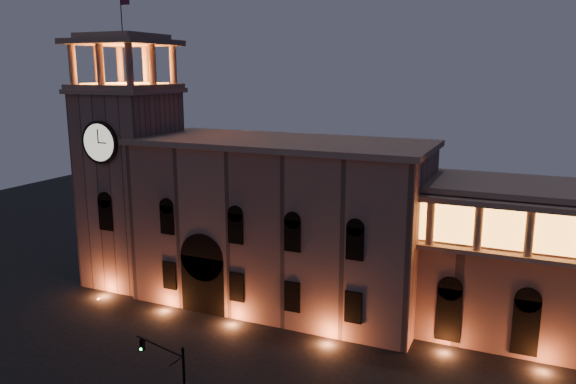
# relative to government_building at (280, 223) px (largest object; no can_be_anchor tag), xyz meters

# --- Properties ---
(government_building) EXTENTS (30.80, 12.80, 17.60)m
(government_building) POSITION_rel_government_building_xyz_m (0.00, 0.00, 0.00)
(government_building) COLOR #886359
(government_building) RESTS_ON ground
(clock_tower) EXTENTS (9.80, 9.80, 32.40)m
(clock_tower) POSITION_rel_government_building_xyz_m (-18.42, -0.95, 3.73)
(clock_tower) COLOR #886359
(clock_tower) RESTS_ON ground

